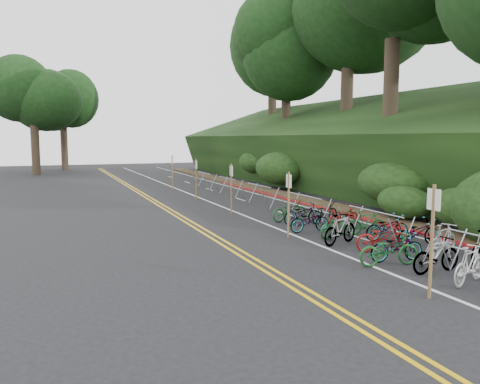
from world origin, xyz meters
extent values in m
plane|color=black|center=(0.00, 0.00, 0.00)|extent=(120.00, 120.00, 0.00)
cube|color=gold|center=(-2.15, 10.00, 0.00)|extent=(0.12, 80.00, 0.01)
cube|color=gold|center=(-1.85, 10.00, 0.00)|extent=(0.12, 80.00, 0.01)
cube|color=silver|center=(1.00, 10.00, 0.00)|extent=(0.12, 80.00, 0.01)
cube|color=silver|center=(5.20, 10.00, 0.00)|extent=(0.12, 80.00, 0.01)
cube|color=silver|center=(3.10, 4.00, 0.00)|extent=(0.10, 1.60, 0.01)
cube|color=silver|center=(3.10, 10.00, 0.00)|extent=(0.10, 1.60, 0.01)
cube|color=silver|center=(3.10, 16.00, 0.00)|extent=(0.10, 1.60, 0.01)
cube|color=silver|center=(3.10, 22.00, 0.00)|extent=(0.10, 1.60, 0.01)
cube|color=silver|center=(3.10, 28.00, 0.00)|extent=(0.10, 1.60, 0.01)
cube|color=silver|center=(3.10, 34.00, 0.00)|extent=(0.10, 1.60, 0.01)
cube|color=maroon|center=(5.70, 12.00, 0.05)|extent=(0.25, 28.00, 0.10)
cube|color=black|center=(13.50, 22.00, 2.80)|extent=(12.32, 44.00, 9.11)
cube|color=#382819|center=(6.40, 22.00, 0.08)|extent=(1.40, 44.00, 0.16)
ellipsoid|color=#284C19|center=(7.20, 3.00, 1.04)|extent=(2.00, 2.80, 1.60)
ellipsoid|color=#284C19|center=(8.00, 8.00, 1.55)|extent=(2.60, 3.64, 2.08)
ellipsoid|color=#284C19|center=(9.20, 14.00, 1.99)|extent=(2.20, 3.08, 1.76)
ellipsoid|color=#284C19|center=(7.80, 20.00, 1.56)|extent=(3.00, 4.20, 2.40)
ellipsoid|color=#284C19|center=(8.50, 26.00, 1.73)|extent=(2.40, 3.36, 1.92)
ellipsoid|color=#284C19|center=(9.80, 30.00, 2.41)|extent=(2.80, 3.92, 2.24)
ellipsoid|color=#284C19|center=(7.00, 6.00, 0.90)|extent=(1.80, 2.52, 1.44)
ellipsoid|color=#284C19|center=(10.00, 18.00, 2.60)|extent=(3.20, 4.48, 2.56)
cylinder|color=#2D2319|center=(11.00, 12.00, 5.98)|extent=(0.87, 0.87, 6.96)
cylinder|color=#2D2319|center=(13.50, 20.00, 7.14)|extent=(0.92, 0.92, 7.89)
cylinder|color=#2D2319|center=(12.50, 28.00, 6.05)|extent=(0.85, 0.85, 6.49)
ellipsoid|color=black|center=(12.50, 28.00, 11.89)|extent=(8.66, 8.66, 8.23)
cylinder|color=#2D2319|center=(15.00, 36.00, 7.21)|extent=(0.90, 0.90, 7.42)
ellipsoid|color=black|center=(15.00, 36.00, 14.01)|extent=(10.31, 10.31, 9.79)
cylinder|color=#2D2319|center=(-9.00, 42.00, 3.02)|extent=(0.82, 0.82, 6.03)
ellipsoid|color=black|center=(-9.00, 42.00, 8.50)|extent=(8.25, 8.25, 7.83)
cylinder|color=#2D2319|center=(-6.00, 50.00, 2.78)|extent=(0.80, 0.80, 5.57)
ellipsoid|color=black|center=(-6.00, 50.00, 7.73)|extent=(7.22, 7.22, 6.86)
cylinder|color=gray|center=(2.48, -0.71, 0.59)|extent=(0.60, 0.04, 1.17)
cylinder|color=gray|center=(3.04, -0.71, 0.59)|extent=(0.60, 0.04, 1.17)
cylinder|color=gray|center=(3.00, 3.00, 1.15)|extent=(0.05, 3.00, 0.05)
cylinder|color=gray|center=(2.72, 1.60, 0.57)|extent=(0.58, 0.04, 1.13)
cylinder|color=gray|center=(3.28, 1.60, 0.57)|extent=(0.58, 0.04, 1.13)
cylinder|color=gray|center=(2.72, 4.40, 0.57)|extent=(0.58, 0.04, 1.13)
cylinder|color=gray|center=(3.28, 4.40, 0.57)|extent=(0.58, 0.04, 1.13)
cylinder|color=gray|center=(3.00, 8.00, 1.15)|extent=(0.05, 3.00, 0.05)
cylinder|color=gray|center=(2.72, 6.60, 0.57)|extent=(0.58, 0.04, 1.13)
cylinder|color=gray|center=(3.28, 6.60, 0.57)|extent=(0.58, 0.04, 1.13)
cylinder|color=gray|center=(2.72, 9.40, 0.57)|extent=(0.58, 0.04, 1.13)
cylinder|color=gray|center=(3.28, 9.40, 0.57)|extent=(0.58, 0.04, 1.13)
cylinder|color=gray|center=(3.00, 13.00, 1.15)|extent=(0.05, 3.00, 0.05)
cylinder|color=gray|center=(2.72, 11.60, 0.57)|extent=(0.58, 0.04, 1.13)
cylinder|color=gray|center=(3.28, 11.60, 0.57)|extent=(0.58, 0.04, 1.13)
cylinder|color=gray|center=(2.72, 14.40, 0.57)|extent=(0.58, 0.04, 1.13)
cylinder|color=gray|center=(3.28, 14.40, 0.57)|extent=(0.58, 0.04, 1.13)
cylinder|color=gray|center=(3.00, 18.00, 1.15)|extent=(0.05, 3.00, 0.05)
cylinder|color=gray|center=(2.72, 16.60, 0.57)|extent=(0.58, 0.04, 1.13)
cylinder|color=gray|center=(3.28, 16.60, 0.57)|extent=(0.58, 0.04, 1.13)
cylinder|color=gray|center=(2.72, 19.40, 0.57)|extent=(0.58, 0.04, 1.13)
cylinder|color=gray|center=(3.28, 19.40, 0.57)|extent=(0.58, 0.04, 1.13)
cylinder|color=gray|center=(3.00, 23.00, 1.15)|extent=(0.05, 3.00, 0.05)
cylinder|color=gray|center=(2.72, 21.60, 0.57)|extent=(0.58, 0.04, 1.13)
cylinder|color=gray|center=(3.28, 21.60, 0.57)|extent=(0.58, 0.04, 1.13)
cylinder|color=gray|center=(2.72, 24.40, 0.57)|extent=(0.58, 0.04, 1.13)
cylinder|color=gray|center=(3.28, 24.40, 0.57)|extent=(0.58, 0.04, 1.13)
cylinder|color=brown|center=(0.49, -2.26, 1.35)|extent=(0.08, 0.08, 2.69)
cube|color=silver|center=(0.49, -2.26, 2.34)|extent=(0.02, 0.40, 0.50)
cylinder|color=brown|center=(0.60, 5.00, 1.25)|extent=(0.08, 0.08, 2.50)
cube|color=silver|center=(0.60, 5.00, 2.15)|extent=(0.02, 0.40, 0.50)
cylinder|color=brown|center=(0.60, 11.00, 1.25)|extent=(0.08, 0.08, 2.50)
cube|color=silver|center=(0.60, 11.00, 2.15)|extent=(0.02, 0.40, 0.50)
cylinder|color=brown|center=(0.60, 17.00, 1.25)|extent=(0.08, 0.08, 2.50)
cube|color=silver|center=(0.60, 17.00, 2.15)|extent=(0.02, 0.40, 0.50)
cylinder|color=brown|center=(0.60, 23.00, 1.25)|extent=(0.08, 0.08, 2.50)
cube|color=silver|center=(0.60, 23.00, 2.15)|extent=(0.02, 0.40, 0.50)
imported|color=#144C1E|center=(1.46, 0.36, 0.49)|extent=(0.97, 1.94, 0.97)
imported|color=beige|center=(2.25, -1.81, 0.51)|extent=(0.99, 1.75, 1.01)
imported|color=slate|center=(2.21, -0.73, 0.52)|extent=(0.57, 1.75, 1.04)
imported|color=slate|center=(2.03, 0.69, 0.46)|extent=(0.85, 1.82, 0.92)
imported|color=#9E9EA3|center=(3.82, 0.61, 0.53)|extent=(1.06, 1.83, 1.06)
imported|color=maroon|center=(2.45, 1.86, 0.49)|extent=(0.97, 1.95, 0.98)
imported|color=slate|center=(4.20, 2.12, 0.48)|extent=(0.67, 1.82, 0.95)
imported|color=slate|center=(1.77, 3.29, 0.55)|extent=(1.12, 1.88, 1.09)
imported|color=slate|center=(3.79, 3.25, 0.48)|extent=(0.73, 1.84, 0.95)
imported|color=#144C1E|center=(2.28, 4.37, 0.47)|extent=(1.20, 1.90, 0.94)
imported|color=#144C1E|center=(3.63, 4.29, 0.47)|extent=(0.93, 1.63, 0.94)
imported|color=slate|center=(1.89, 5.62, 0.46)|extent=(0.63, 1.75, 0.91)
imported|color=maroon|center=(3.65, 5.83, 0.49)|extent=(1.11, 1.96, 0.98)
imported|color=slate|center=(2.44, 7.15, 0.48)|extent=(0.71, 1.85, 0.96)
imported|color=black|center=(3.57, 7.16, 0.47)|extent=(1.25, 1.91, 0.95)
imported|color=#144C1E|center=(2.32, 8.12, 0.49)|extent=(0.98, 1.97, 0.99)
camera|label=1|loc=(-7.65, -10.45, 3.75)|focal=35.00mm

